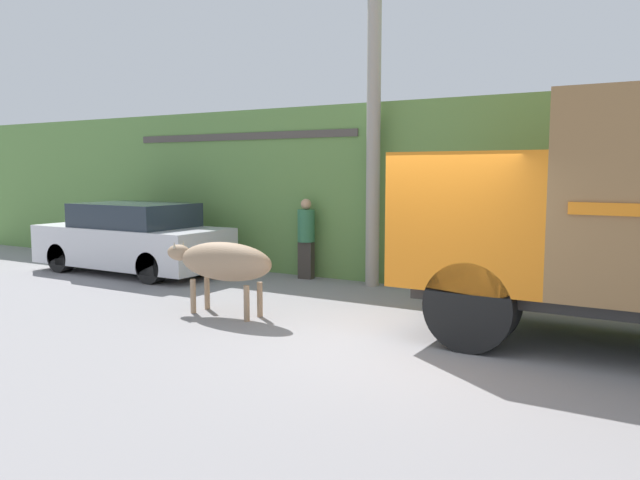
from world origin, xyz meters
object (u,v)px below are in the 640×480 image
(pedestrian_on_hill, at_px, (306,235))
(parked_suv, at_px, (132,239))
(brown_cow, at_px, (223,262))
(utility_pole, at_px, (374,114))

(pedestrian_on_hill, bearing_deg, parked_suv, 13.75)
(brown_cow, relative_size, parked_suv, 0.45)
(parked_suv, relative_size, utility_pole, 0.70)
(parked_suv, relative_size, pedestrian_on_hill, 2.70)
(pedestrian_on_hill, bearing_deg, brown_cow, 94.71)
(brown_cow, relative_size, pedestrian_on_hill, 1.23)
(brown_cow, distance_m, parked_suv, 4.97)
(brown_cow, distance_m, pedestrian_on_hill, 3.60)
(brown_cow, relative_size, utility_pole, 0.32)
(brown_cow, xyz_separation_m, utility_pole, (0.92, 3.51, 2.54))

